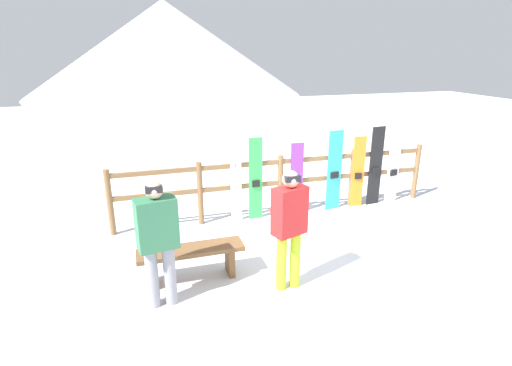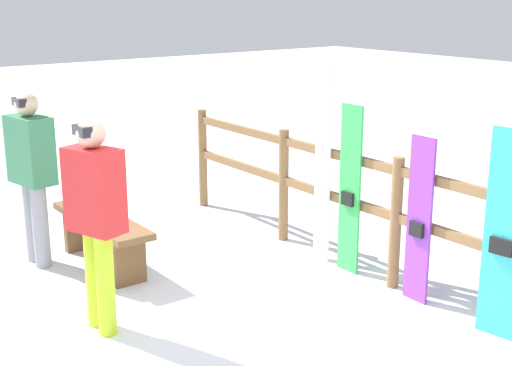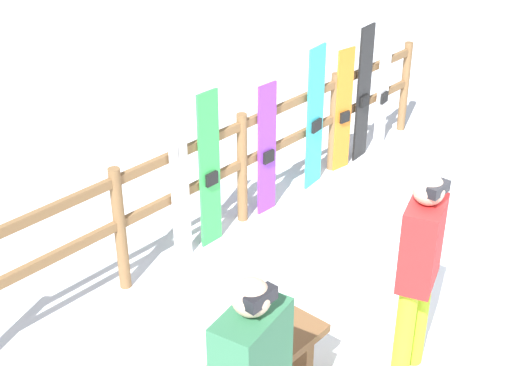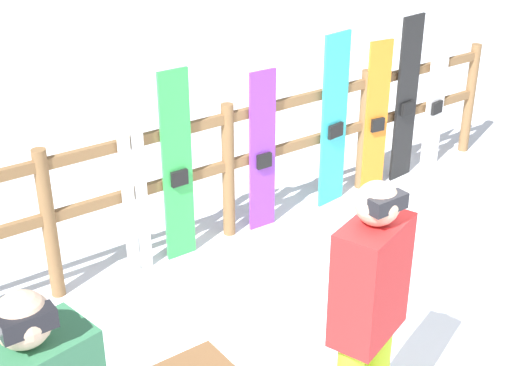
{
  "view_description": "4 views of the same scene",
  "coord_description": "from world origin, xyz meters",
  "px_view_note": "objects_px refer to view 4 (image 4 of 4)",
  "views": [
    {
      "loc": [
        -2.48,
        -4.51,
        2.96
      ],
      "look_at": [
        -0.74,
        1.13,
        0.97
      ],
      "focal_mm": 28.0,
      "sensor_mm": 36.0,
      "label": 1
    },
    {
      "loc": [
        3.82,
        -2.3,
        2.45
      ],
      "look_at": [
        -0.88,
        1.22,
        0.85
      ],
      "focal_mm": 50.0,
      "sensor_mm": 36.0,
      "label": 2
    },
    {
      "loc": [
        -4.48,
        -2.13,
        3.67
      ],
      "look_at": [
        -0.82,
        1.11,
        1.06
      ],
      "focal_mm": 50.0,
      "sensor_mm": 36.0,
      "label": 3
    },
    {
      "loc": [
        -2.86,
        -2.27,
        2.96
      ],
      "look_at": [
        -0.39,
        1.11,
        0.93
      ],
      "focal_mm": 50.0,
      "sensor_mm": 36.0,
      "label": 4
    }
  ],
  "objects_px": {
    "snowboard_white": "(436,101)",
    "snowboard_green": "(177,168)",
    "snowboard_black_stripe": "(407,100)",
    "ski_pair_white": "(132,163)",
    "snowboard_orange": "(376,117)",
    "snowboard_cyan": "(334,122)",
    "snowboard_purple": "(262,152)",
    "person_red": "(369,307)"
  },
  "relations": [
    {
      "from": "ski_pair_white",
      "to": "snowboard_cyan",
      "type": "relative_size",
      "value": 1.15
    },
    {
      "from": "snowboard_black_stripe",
      "to": "ski_pair_white",
      "type": "bearing_deg",
      "value": 179.93
    },
    {
      "from": "person_red",
      "to": "snowboard_orange",
      "type": "height_order",
      "value": "person_red"
    },
    {
      "from": "person_red",
      "to": "snowboard_orange",
      "type": "relative_size",
      "value": 1.14
    },
    {
      "from": "snowboard_orange",
      "to": "snowboard_black_stripe",
      "type": "xyz_separation_m",
      "value": [
        0.38,
        0.0,
        0.08
      ]
    },
    {
      "from": "snowboard_green",
      "to": "snowboard_orange",
      "type": "height_order",
      "value": "snowboard_green"
    },
    {
      "from": "snowboard_black_stripe",
      "to": "snowboard_white",
      "type": "xyz_separation_m",
      "value": [
        0.42,
        -0.0,
        -0.09
      ]
    },
    {
      "from": "snowboard_cyan",
      "to": "snowboard_white",
      "type": "bearing_deg",
      "value": -0.01
    },
    {
      "from": "snowboard_purple",
      "to": "snowboard_orange",
      "type": "height_order",
      "value": "snowboard_orange"
    },
    {
      "from": "snowboard_cyan",
      "to": "snowboard_black_stripe",
      "type": "bearing_deg",
      "value": 0.0
    },
    {
      "from": "person_red",
      "to": "ski_pair_white",
      "type": "xyz_separation_m",
      "value": [
        -0.1,
        2.27,
        -0.03
      ]
    },
    {
      "from": "snowboard_cyan",
      "to": "snowboard_black_stripe",
      "type": "xyz_separation_m",
      "value": [
        0.9,
        0.0,
        0.01
      ]
    },
    {
      "from": "snowboard_cyan",
      "to": "snowboard_black_stripe",
      "type": "relative_size",
      "value": 0.99
    },
    {
      "from": "snowboard_black_stripe",
      "to": "snowboard_cyan",
      "type": "bearing_deg",
      "value": -180.0
    },
    {
      "from": "person_red",
      "to": "snowboard_orange",
      "type": "distance_m",
      "value": 3.26
    },
    {
      "from": "person_red",
      "to": "snowboard_purple",
      "type": "height_order",
      "value": "person_red"
    },
    {
      "from": "snowboard_green",
      "to": "snowboard_black_stripe",
      "type": "relative_size",
      "value": 0.96
    },
    {
      "from": "snowboard_purple",
      "to": "snowboard_orange",
      "type": "xyz_separation_m",
      "value": [
        1.28,
        0.0,
        0.02
      ]
    },
    {
      "from": "snowboard_orange",
      "to": "snowboard_black_stripe",
      "type": "relative_size",
      "value": 0.89
    },
    {
      "from": "ski_pair_white",
      "to": "person_red",
      "type": "bearing_deg",
      "value": -87.42
    },
    {
      "from": "person_red",
      "to": "snowboard_green",
      "type": "height_order",
      "value": "person_red"
    },
    {
      "from": "ski_pair_white",
      "to": "snowboard_white",
      "type": "height_order",
      "value": "ski_pair_white"
    },
    {
      "from": "snowboard_cyan",
      "to": "snowboard_orange",
      "type": "xyz_separation_m",
      "value": [
        0.51,
        -0.0,
        -0.07
      ]
    },
    {
      "from": "person_red",
      "to": "snowboard_black_stripe",
      "type": "relative_size",
      "value": 1.02
    },
    {
      "from": "person_red",
      "to": "snowboard_black_stripe",
      "type": "xyz_separation_m",
      "value": [
        2.71,
        2.27,
        -0.14
      ]
    },
    {
      "from": "ski_pair_white",
      "to": "snowboard_purple",
      "type": "xyz_separation_m",
      "value": [
        1.15,
        -0.0,
        -0.21
      ]
    },
    {
      "from": "snowboard_green",
      "to": "snowboard_black_stripe",
      "type": "bearing_deg",
      "value": 0.0
    },
    {
      "from": "ski_pair_white",
      "to": "snowboard_black_stripe",
      "type": "height_order",
      "value": "ski_pair_white"
    },
    {
      "from": "snowboard_green",
      "to": "snowboard_purple",
      "type": "xyz_separation_m",
      "value": [
        0.79,
        -0.0,
        -0.07
      ]
    },
    {
      "from": "ski_pair_white",
      "to": "snowboard_white",
      "type": "xyz_separation_m",
      "value": [
        3.23,
        -0.0,
        -0.2
      ]
    },
    {
      "from": "snowboard_green",
      "to": "snowboard_black_stripe",
      "type": "distance_m",
      "value": 2.45
    },
    {
      "from": "snowboard_green",
      "to": "snowboard_orange",
      "type": "relative_size",
      "value": 1.08
    },
    {
      "from": "person_red",
      "to": "snowboard_green",
      "type": "xyz_separation_m",
      "value": [
        0.26,
        2.27,
        -0.17
      ]
    },
    {
      "from": "snowboard_green",
      "to": "person_red",
      "type": "bearing_deg",
      "value": -96.53
    },
    {
      "from": "ski_pair_white",
      "to": "snowboard_green",
      "type": "relative_size",
      "value": 1.18
    },
    {
      "from": "snowboard_cyan",
      "to": "snowboard_white",
      "type": "distance_m",
      "value": 1.31
    },
    {
      "from": "snowboard_green",
      "to": "snowboard_cyan",
      "type": "xyz_separation_m",
      "value": [
        1.56,
        0.0,
        0.02
      ]
    },
    {
      "from": "snowboard_green",
      "to": "snowboard_orange",
      "type": "xyz_separation_m",
      "value": [
        2.07,
        -0.0,
        -0.05
      ]
    },
    {
      "from": "person_red",
      "to": "snowboard_purple",
      "type": "xyz_separation_m",
      "value": [
        1.05,
        2.27,
        -0.25
      ]
    },
    {
      "from": "snowboard_white",
      "to": "snowboard_green",
      "type": "bearing_deg",
      "value": 180.0
    },
    {
      "from": "snowboard_green",
      "to": "snowboard_white",
      "type": "xyz_separation_m",
      "value": [
        2.87,
        -0.0,
        -0.06
      ]
    },
    {
      "from": "snowboard_green",
      "to": "snowboard_black_stripe",
      "type": "height_order",
      "value": "snowboard_black_stripe"
    }
  ]
}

